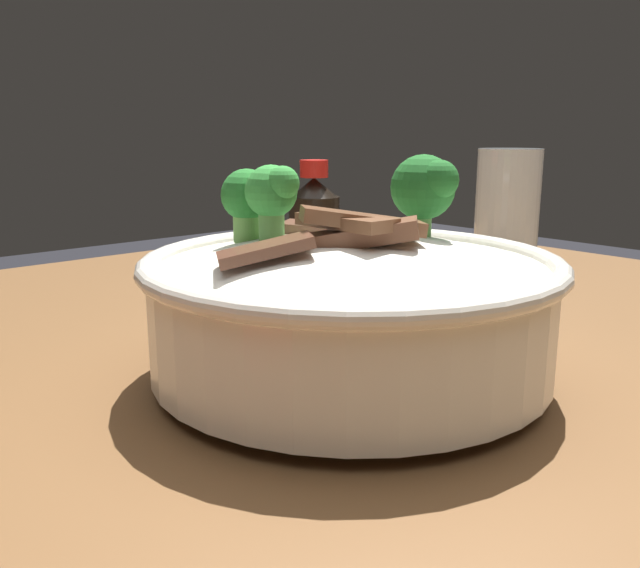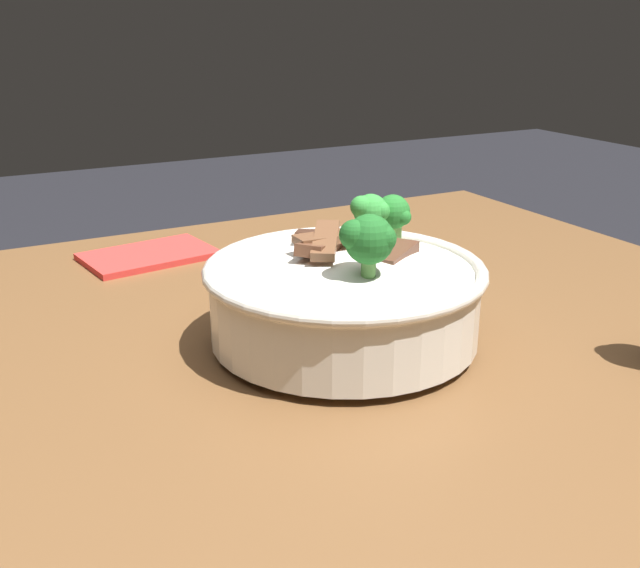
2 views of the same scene
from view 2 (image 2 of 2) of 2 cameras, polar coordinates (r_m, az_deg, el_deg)
The scene contains 3 objects.
dining_table at distance 0.72m, azimuth -0.85°, elevation -13.59°, with size 1.13×1.02×0.77m.
rice_bowl at distance 0.70m, azimuth 1.90°, elevation -0.49°, with size 0.26×0.26×0.14m.
folded_napkin at distance 0.99m, azimuth -12.75°, elevation 2.11°, with size 0.16×0.10×0.01m, color red.
Camera 2 is at (0.27, 0.54, 1.07)m, focal length 42.57 mm.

